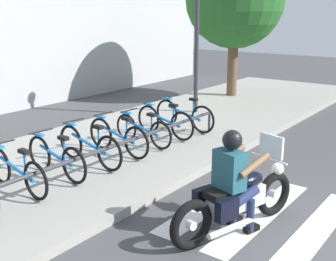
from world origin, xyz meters
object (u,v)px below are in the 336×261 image
rider (234,174)px  bike_rack (126,143)px  bicycle_1 (17,171)px  motorcycle (237,199)px  bicycle_6 (165,121)px  bicycle_2 (56,158)px  street_lamp (197,22)px  bicycle_7 (184,115)px  bicycle_4 (118,137)px  bicycle_5 (143,130)px  bicycle_3 (89,146)px

rider → bike_rack: (0.82, 2.66, -0.26)m
bicycle_1 → bike_rack: bearing=-16.1°
motorcycle → bicycle_6: (2.67, 3.24, 0.04)m
bicycle_2 → bicycle_6: bearing=-0.0°
rider → street_lamp: (5.27, 4.03, 1.78)m
bicycle_1 → bicycle_6: (3.85, -0.00, 0.02)m
bicycle_6 → bicycle_1: bearing=180.0°
bicycle_2 → bicycle_7: (3.85, -0.00, 0.01)m
bicycle_7 → street_lamp: size_ratio=0.41×
bicycle_4 → bicycle_7: (2.31, 0.00, 0.00)m
bicycle_7 → street_lamp: 2.86m
bicycle_6 → street_lamp: 3.39m
rider → bicycle_5: rider is taller
bicycle_1 → street_lamp: bearing=7.3°
bicycle_7 → bike_rack: 2.75m
rider → bicycle_5: 3.79m
bicycle_4 → bicycle_7: bicycle_7 is taller
bicycle_1 → bicycle_2: (0.77, -0.00, 0.01)m
bike_rack → bicycle_5: bearing=25.7°
bicycle_1 → bicycle_3: bicycle_3 is taller
street_lamp → motorcycle: bearing=-142.0°
bicycle_3 → bicycle_7: same height
motorcycle → bicycle_7: 4.72m
bicycle_1 → bike_rack: bicycle_1 is taller
rider → bicycle_5: size_ratio=0.91×
bicycle_7 → bike_rack: (-2.69, -0.55, 0.06)m
rider → bicycle_6: (2.74, 3.21, -0.33)m
bicycle_6 → bicycle_5: bearing=179.9°
motorcycle → bicycle_4: bearing=70.8°
motorcycle → street_lamp: bearing=38.0°
bicycle_2 → bicycle_6: size_ratio=0.98×
bicycle_3 → bicycle_6: bearing=-0.0°
motorcycle → bicycle_2: bearing=97.2°
bicycle_4 → bicycle_6: 1.54m
rider → bicycle_7: rider is taller
bicycle_1 → motorcycle: bearing=-70.0°
rider → motorcycle: bearing=-18.8°
rider → bicycle_7: 4.77m
bicycle_3 → bike_rack: (0.38, -0.55, 0.06)m
rider → bicycle_2: (-0.34, 3.21, -0.33)m
street_lamp → rider: bearing=-142.6°
bicycle_6 → bicycle_3: bearing=180.0°
bicycle_4 → bike_rack: size_ratio=0.28×
bicycle_2 → bicycle_4: (1.54, -0.00, 0.01)m
bicycle_3 → rider: bearing=-97.7°
bicycle_6 → rider: bearing=-130.5°
bicycle_7 → bike_rack: bearing=-168.4°
motorcycle → rider: 0.38m
rider → bicycle_1: size_ratio=0.88×
bicycle_5 → bicycle_2: bearing=-180.0°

